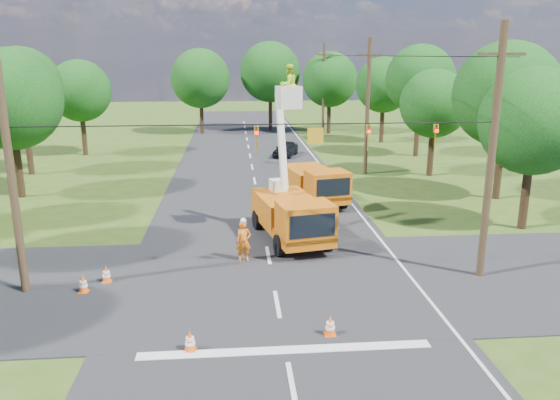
{
  "coord_description": "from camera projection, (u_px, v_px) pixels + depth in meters",
  "views": [
    {
      "loc": [
        -1.45,
        -18.04,
        8.78
      ],
      "look_at": [
        0.53,
        5.02,
        2.6
      ],
      "focal_mm": 35.0,
      "sensor_mm": 36.0,
      "label": 1
    }
  ],
  "objects": [
    {
      "name": "bucket_truck",
      "position": [
        291.0,
        205.0,
        26.18
      ],
      "size": [
        3.61,
        6.82,
        8.37
      ],
      "rotation": [
        0.0,
        0.0,
        0.2
      ],
      "color": "#CE650E",
      "rests_on": "ground"
    },
    {
      "name": "tree_left_d",
      "position": [
        10.0,
        100.0,
        33.29
      ],
      "size": [
        6.2,
        6.2,
        9.24
      ],
      "color": "#382616",
      "rests_on": "ground"
    },
    {
      "name": "tree_far_b",
      "position": [
        270.0,
        72.0,
        63.48
      ],
      "size": [
        7.0,
        7.0,
        10.32
      ],
      "color": "#382616",
      "rests_on": "ground"
    },
    {
      "name": "tree_right_b",
      "position": [
        506.0,
        95.0,
        32.81
      ],
      "size": [
        6.4,
        6.4,
        9.65
      ],
      "color": "#382616",
      "rests_on": "ground"
    },
    {
      "name": "pole_right_near",
      "position": [
        492.0,
        153.0,
        21.06
      ],
      "size": [
        1.8,
        0.3,
        10.0
      ],
      "color": "#4C3823",
      "rests_on": "ground"
    },
    {
      "name": "traffic_cone_3",
      "position": [
        106.0,
        274.0,
        21.61
      ],
      "size": [
        0.38,
        0.38,
        0.71
      ],
      "color": "#F9570D",
      "rests_on": "ground"
    },
    {
      "name": "traffic_cone_6",
      "position": [
        318.0,
        187.0,
        35.88
      ],
      "size": [
        0.38,
        0.38,
        0.71
      ],
      "color": "#F9570D",
      "rests_on": "ground"
    },
    {
      "name": "tree_left_e",
      "position": [
        21.0,
        87.0,
        39.79
      ],
      "size": [
        5.8,
        5.8,
        9.41
      ],
      "color": "#382616",
      "rests_on": "ground"
    },
    {
      "name": "road_main",
      "position": [
        255.0,
        181.0,
        39.0
      ],
      "size": [
        12.0,
        100.0,
        0.06
      ],
      "primitive_type": "cube",
      "color": "black",
      "rests_on": "ground"
    },
    {
      "name": "tree_far_a",
      "position": [
        200.0,
        78.0,
        61.05
      ],
      "size": [
        6.6,
        6.6,
        9.5
      ],
      "color": "#382616",
      "rests_on": "ground"
    },
    {
      "name": "pole_left",
      "position": [
        11.0,
        177.0,
        19.73
      ],
      "size": [
        0.3,
        0.3,
        9.0
      ],
      "color": "#4C3823",
      "rests_on": "ground"
    },
    {
      "name": "tree_right_d",
      "position": [
        420.0,
        80.0,
        47.17
      ],
      "size": [
        6.0,
        6.0,
        9.7
      ],
      "color": "#382616",
      "rests_on": "ground"
    },
    {
      "name": "stop_bar",
      "position": [
        286.0,
        351.0,
        16.67
      ],
      "size": [
        9.0,
        0.45,
        0.02
      ],
      "primitive_type": "cube",
      "color": "silver",
      "rests_on": "ground"
    },
    {
      "name": "tree_far_c",
      "position": [
        330.0,
        80.0,
        61.32
      ],
      "size": [
        6.2,
        6.2,
        9.18
      ],
      "color": "#382616",
      "rests_on": "ground"
    },
    {
      "name": "tree_right_a",
      "position": [
        534.0,
        121.0,
        27.13
      ],
      "size": [
        5.4,
        5.4,
        8.28
      ],
      "color": "#382616",
      "rests_on": "ground"
    },
    {
      "name": "traffic_cone_2",
      "position": [
        310.0,
        226.0,
        27.73
      ],
      "size": [
        0.38,
        0.38,
        0.71
      ],
      "color": "#F9570D",
      "rests_on": "ground"
    },
    {
      "name": "distant_car",
      "position": [
        286.0,
        149.0,
        48.49
      ],
      "size": [
        2.88,
        4.22,
        1.34
      ],
      "primitive_type": "imported",
      "rotation": [
        0.0,
        0.0,
        -0.37
      ],
      "color": "black",
      "rests_on": "ground"
    },
    {
      "name": "ground",
      "position": [
        255.0,
        181.0,
        39.0
      ],
      "size": [
        140.0,
        140.0,
        0.0
      ],
      "primitive_type": "plane",
      "color": "#2E4B16",
      "rests_on": "ground"
    },
    {
      "name": "road_cross",
      "position": [
        273.0,
        283.0,
        21.68
      ],
      "size": [
        56.0,
        10.0,
        0.07
      ],
      "primitive_type": "cube",
      "color": "black",
      "rests_on": "ground"
    },
    {
      "name": "second_truck",
      "position": [
        315.0,
        183.0,
        33.13
      ],
      "size": [
        3.58,
        6.62,
        2.35
      ],
      "rotation": [
        0.0,
        0.0,
        0.21
      ],
      "color": "#CE650E",
      "rests_on": "ground"
    },
    {
      "name": "signal_span",
      "position": [
        332.0,
        135.0,
        20.34
      ],
      "size": [
        18.0,
        0.29,
        1.07
      ],
      "color": "black",
      "rests_on": "ground"
    },
    {
      "name": "traffic_cone_0",
      "position": [
        190.0,
        341.0,
        16.57
      ],
      "size": [
        0.38,
        0.38,
        0.71
      ],
      "color": "#F9570D",
      "rests_on": "ground"
    },
    {
      "name": "traffic_cone_1",
      "position": [
        330.0,
        326.0,
        17.52
      ],
      "size": [
        0.38,
        0.38,
        0.71
      ],
      "color": "#F9570D",
      "rests_on": "ground"
    },
    {
      "name": "ground_worker",
      "position": [
        244.0,
        241.0,
        23.76
      ],
      "size": [
        0.73,
        0.54,
        1.83
      ],
      "primitive_type": "imported",
      "rotation": [
        0.0,
        0.0,
        0.17
      ],
      "color": "orange",
      "rests_on": "ground"
    },
    {
      "name": "pole_right_far",
      "position": [
        324.0,
        89.0,
        59.56
      ],
      "size": [
        1.8,
        0.3,
        10.0
      ],
      "color": "#4C3823",
      "rests_on": "ground"
    },
    {
      "name": "tree_right_c",
      "position": [
        434.0,
        104.0,
        39.69
      ],
      "size": [
        5.0,
        5.0,
        7.83
      ],
      "color": "#382616",
      "rests_on": "ground"
    },
    {
      "name": "tree_left_f",
      "position": [
        80.0,
        91.0,
        47.86
      ],
      "size": [
        5.4,
        5.4,
        8.4
      ],
      "color": "#382616",
      "rests_on": "ground"
    },
    {
      "name": "pole_right_mid",
      "position": [
        368.0,
        106.0,
        40.31
      ],
      "size": [
        1.8,
        0.3,
        10.0
      ],
      "color": "#4C3823",
      "rests_on": "ground"
    },
    {
      "name": "traffic_cone_4",
      "position": [
        83.0,
        284.0,
        20.69
      ],
      "size": [
        0.38,
        0.38,
        0.71
      ],
      "color": "#F9570D",
      "rests_on": "ground"
    },
    {
      "name": "edge_line",
      "position": [
        332.0,
        180.0,
        39.47
      ],
      "size": [
        0.12,
        90.0,
        0.02
      ],
      "primitive_type": "cube",
      "color": "silver",
      "rests_on": "ground"
    },
    {
      "name": "tree_right_e",
      "position": [
        384.0,
        85.0,
        55.01
      ],
      "size": [
        5.6,
        5.6,
        8.63
      ],
      "color": "#382616",
      "rests_on": "ground"
    }
  ]
}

